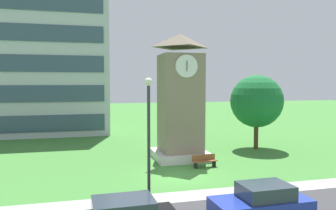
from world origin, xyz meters
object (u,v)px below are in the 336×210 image
object	(u,v)px
clock_tower	(180,104)
parked_car_blue	(262,204)
park_bench	(204,161)
tree_streetside	(257,101)
street_lamp	(149,131)

from	to	relation	value
clock_tower	parked_car_blue	size ratio (longest dim) A/B	2.32
clock_tower	park_bench	distance (m)	4.97
clock_tower	tree_streetside	bearing A→B (deg)	15.06
clock_tower	park_bench	bearing A→B (deg)	-74.04
street_lamp	park_bench	bearing A→B (deg)	53.13
park_bench	tree_streetside	bearing A→B (deg)	36.62
parked_car_blue	park_bench	bearing A→B (deg)	83.38
clock_tower	parked_car_blue	world-z (taller)	clock_tower
park_bench	parked_car_blue	world-z (taller)	parked_car_blue
tree_streetside	park_bench	bearing A→B (deg)	-143.38
street_lamp	parked_car_blue	xyz separation A→B (m)	(4.34, -2.30, -2.93)
clock_tower	parked_car_blue	bearing A→B (deg)	-91.11
park_bench	parked_car_blue	xyz separation A→B (m)	(-1.11, -9.57, 0.40)
street_lamp	tree_streetside	bearing A→B (deg)	45.11
clock_tower	tree_streetside	xyz separation A→B (m)	(7.76, 2.09, -0.01)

